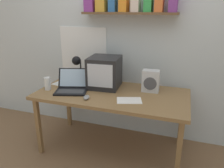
# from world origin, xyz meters

# --- Properties ---
(ground_plane) EXTENTS (12.00, 12.00, 0.00)m
(ground_plane) POSITION_xyz_m (0.00, 0.00, 0.00)
(ground_plane) COLOR #846143
(back_wall) EXTENTS (5.60, 0.24, 2.60)m
(back_wall) POSITION_xyz_m (-0.00, 0.49, 1.31)
(back_wall) COLOR silver
(back_wall) RESTS_ON ground_plane
(corner_desk) EXTENTS (1.62, 0.80, 0.71)m
(corner_desk) POSITION_xyz_m (0.00, 0.00, 0.65)
(corner_desk) COLOR olive
(corner_desk) RESTS_ON ground_plane
(crt_monitor) EXTENTS (0.37, 0.39, 0.35)m
(crt_monitor) POSITION_xyz_m (-0.14, 0.16, 0.88)
(crt_monitor) COLOR #232326
(crt_monitor) RESTS_ON corner_desk
(laptop) EXTENTS (0.41, 0.40, 0.22)m
(laptop) POSITION_xyz_m (-0.45, -0.07, 0.76)
(laptop) COLOR black
(laptop) RESTS_ON corner_desk
(desk_lamp) EXTENTS (0.15, 0.19, 0.33)m
(desk_lamp) POSITION_xyz_m (-0.51, 0.21, 0.93)
(desk_lamp) COLOR black
(desk_lamp) RESTS_ON corner_desk
(juice_glass) EXTENTS (0.07, 0.07, 0.14)m
(juice_glass) POSITION_xyz_m (-0.72, -0.14, 0.77)
(juice_glass) COLOR white
(juice_glass) RESTS_ON corner_desk
(space_heater) EXTENTS (0.19, 0.12, 0.24)m
(space_heater) POSITION_xyz_m (0.39, 0.17, 0.83)
(space_heater) COLOR silver
(space_heater) RESTS_ON corner_desk
(computer_mouse) EXTENTS (0.09, 0.12, 0.03)m
(computer_mouse) POSITION_xyz_m (-0.19, -0.24, 0.72)
(computer_mouse) COLOR gray
(computer_mouse) RESTS_ON corner_desk
(open_notebook) EXTENTS (0.28, 0.23, 0.00)m
(open_notebook) POSITION_xyz_m (0.23, -0.15, 0.71)
(open_notebook) COLOR white
(open_notebook) RESTS_ON corner_desk
(loose_paper_near_laptop) EXTENTS (0.29, 0.22, 0.00)m
(loose_paper_near_laptop) POSITION_xyz_m (-0.64, 0.09, 0.71)
(loose_paper_near_laptop) COLOR white
(loose_paper_near_laptop) RESTS_ON corner_desk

